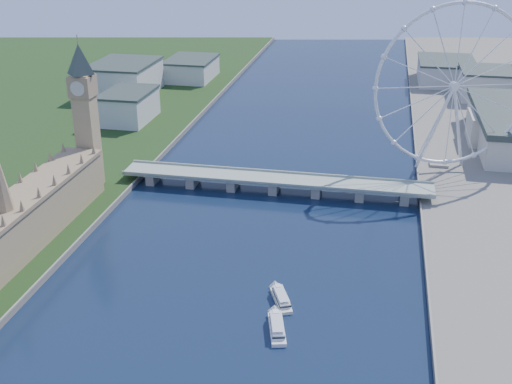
# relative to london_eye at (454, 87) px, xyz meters

# --- Properties ---
(parliament_range) EXTENTS (24.00, 200.00, 70.00)m
(parliament_range) POSITION_rel_london_eye_xyz_m (-247.98, -185.08, -49.04)
(parliament_range) COLOR tan
(parliament_range) RESTS_ON ground
(big_ben) EXTENTS (20.02, 20.02, 110.00)m
(big_ben) POSITION_rel_london_eye_xyz_m (-247.98, -77.08, -0.95)
(big_ben) COLOR tan
(big_ben) RESTS_ON ground
(westminster_bridge) EXTENTS (220.00, 22.00, 9.50)m
(westminster_bridge) POSITION_rel_london_eye_xyz_m (-119.98, -55.08, -60.89)
(westminster_bridge) COLOR gray
(westminster_bridge) RESTS_ON ground
(london_eye) EXTENTS (113.60, 39.12, 124.30)m
(london_eye) POSITION_rel_london_eye_xyz_m (0.00, 0.00, 0.00)
(london_eye) COLOR silver
(london_eye) RESTS_ON ground
(county_hall) EXTENTS (54.00, 144.00, 35.00)m
(county_hall) POSITION_rel_london_eye_xyz_m (55.02, 74.92, -67.52)
(county_hall) COLOR beige
(county_hall) RESTS_ON ground
(city_skyline) EXTENTS (505.00, 280.00, 32.00)m
(city_skyline) POSITION_rel_london_eye_xyz_m (-80.75, 205.00, -50.56)
(city_skyline) COLOR beige
(city_skyline) RESTS_ON ground
(tour_boat_near) EXTENTS (16.50, 27.08, 5.83)m
(tour_boat_near) POSITION_rel_london_eye_xyz_m (-92.84, -195.32, -67.52)
(tour_boat_near) COLOR silver
(tour_boat_near) RESTS_ON ground
(tour_boat_far) EXTENTS (13.99, 29.16, 6.23)m
(tour_boat_far) POSITION_rel_london_eye_xyz_m (-90.88, -219.95, -67.52)
(tour_boat_far) COLOR white
(tour_boat_far) RESTS_ON ground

